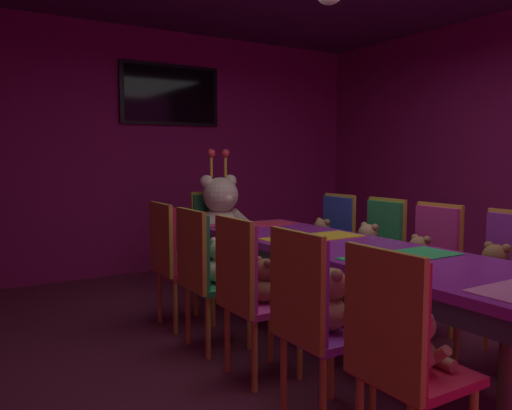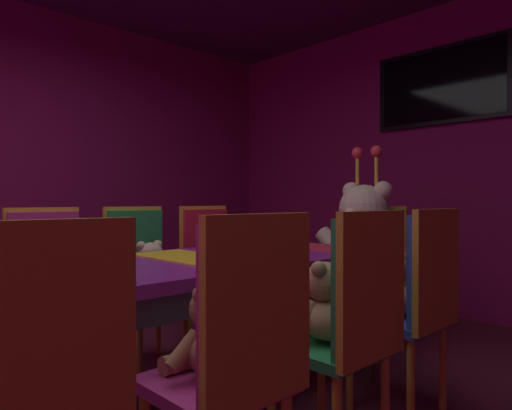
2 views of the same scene
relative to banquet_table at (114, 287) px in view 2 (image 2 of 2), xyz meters
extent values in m
cube|color=#8C1959|center=(0.00, 3.20, 0.74)|extent=(5.20, 0.12, 2.80)
cube|color=purple|center=(0.00, 0.00, 0.06)|extent=(0.90, 3.01, 0.05)
cube|color=#33333F|center=(0.00, 0.00, -0.02)|extent=(0.88, 2.95, 0.10)
cylinder|color=#4C3826|center=(0.38, 1.35, -0.31)|extent=(0.07, 0.07, 0.69)
cylinder|color=#4C3826|center=(-0.38, 1.35, -0.31)|extent=(0.07, 0.07, 0.69)
cube|color=green|center=(0.00, -0.43, 0.09)|extent=(0.77, 0.32, 0.01)
cube|color=yellow|center=(0.00, 0.43, 0.09)|extent=(0.77, 0.32, 0.01)
cube|color=#E52D4C|center=(0.00, 1.28, 0.09)|extent=(0.77, 0.32, 0.01)
cube|color=#CC338C|center=(-0.70, 0.02, -0.22)|extent=(0.40, 0.40, 0.04)
cube|color=#CC338C|center=(-0.88, 0.02, 0.05)|extent=(0.05, 0.38, 0.50)
cube|color=gold|center=(-0.90, 0.02, 0.05)|extent=(0.03, 0.41, 0.55)
cylinder|color=gold|center=(-0.54, 0.18, -0.45)|extent=(0.04, 0.04, 0.42)
cylinder|color=gold|center=(-0.54, -0.14, -0.45)|extent=(0.04, 0.04, 0.42)
cylinder|color=gold|center=(-0.86, 0.18, -0.45)|extent=(0.04, 0.04, 0.42)
cylinder|color=gold|center=(-0.86, -0.14, -0.45)|extent=(0.04, 0.04, 0.42)
ellipsoid|color=brown|center=(-0.70, 0.02, -0.12)|extent=(0.17, 0.17, 0.14)
sphere|color=brown|center=(-0.69, 0.02, 0.00)|extent=(0.14, 0.14, 0.14)
sphere|color=#99663C|center=(-0.64, 0.02, -0.01)|extent=(0.05, 0.05, 0.05)
sphere|color=brown|center=(-0.70, 0.07, 0.05)|extent=(0.05, 0.05, 0.05)
sphere|color=brown|center=(-0.70, -0.03, 0.05)|extent=(0.05, 0.05, 0.05)
cylinder|color=brown|center=(-0.67, 0.10, -0.11)|extent=(0.05, 0.12, 0.11)
cylinder|color=brown|center=(-0.67, -0.07, -0.11)|extent=(0.05, 0.12, 0.11)
cylinder|color=brown|center=(-0.59, 0.06, -0.17)|extent=(0.06, 0.13, 0.06)
cylinder|color=brown|center=(-0.59, -0.03, -0.17)|extent=(0.06, 0.13, 0.06)
cube|color=#268C4C|center=(-0.71, 0.59, -0.22)|extent=(0.40, 0.40, 0.04)
cube|color=#268C4C|center=(-0.89, 0.59, 0.05)|extent=(0.05, 0.38, 0.50)
cube|color=gold|center=(-0.91, 0.59, 0.05)|extent=(0.03, 0.41, 0.55)
cylinder|color=gold|center=(-0.55, 0.75, -0.45)|extent=(0.04, 0.04, 0.42)
cylinder|color=gold|center=(-0.55, 0.43, -0.45)|extent=(0.04, 0.04, 0.42)
cylinder|color=gold|center=(-0.87, 0.75, -0.45)|extent=(0.04, 0.04, 0.42)
cylinder|color=gold|center=(-0.87, 0.43, -0.45)|extent=(0.04, 0.04, 0.42)
ellipsoid|color=beige|center=(-0.71, 0.59, -0.11)|extent=(0.19, 0.19, 0.16)
sphere|color=beige|center=(-0.69, 0.59, 0.03)|extent=(0.16, 0.16, 0.16)
sphere|color=#FDDCAD|center=(-0.64, 0.59, 0.02)|extent=(0.06, 0.06, 0.06)
sphere|color=beige|center=(-0.71, 0.65, 0.09)|extent=(0.06, 0.06, 0.06)
sphere|color=beige|center=(-0.71, 0.53, 0.09)|extent=(0.06, 0.06, 0.06)
cylinder|color=beige|center=(-0.67, 0.69, -0.09)|extent=(0.05, 0.14, 0.13)
cylinder|color=beige|center=(-0.67, 0.49, -0.09)|extent=(0.05, 0.14, 0.13)
cylinder|color=beige|center=(-0.58, 0.64, -0.16)|extent=(0.07, 0.15, 0.07)
cylinder|color=beige|center=(-0.58, 0.54, -0.16)|extent=(0.07, 0.15, 0.07)
cube|color=red|center=(-0.70, 1.16, -0.22)|extent=(0.40, 0.40, 0.04)
cube|color=red|center=(-0.88, 1.16, 0.05)|extent=(0.05, 0.38, 0.50)
cube|color=gold|center=(-0.90, 1.16, 0.05)|extent=(0.03, 0.41, 0.55)
cylinder|color=gold|center=(-0.54, 1.32, -0.45)|extent=(0.04, 0.04, 0.42)
cylinder|color=gold|center=(-0.54, 1.00, -0.45)|extent=(0.04, 0.04, 0.42)
cylinder|color=gold|center=(-0.86, 1.32, -0.45)|extent=(0.04, 0.04, 0.42)
cylinder|color=gold|center=(-0.86, 1.00, -0.45)|extent=(0.04, 0.04, 0.42)
ellipsoid|color=beige|center=(-0.70, 1.16, -0.12)|extent=(0.18, 0.18, 0.14)
sphere|color=beige|center=(-0.69, 1.16, 0.01)|extent=(0.14, 0.14, 0.14)
sphere|color=#FDDCAD|center=(-0.64, 1.16, 0.00)|extent=(0.05, 0.05, 0.05)
sphere|color=beige|center=(-0.70, 1.21, 0.07)|extent=(0.05, 0.05, 0.05)
sphere|color=beige|center=(-0.70, 1.10, 0.07)|extent=(0.05, 0.05, 0.05)
cylinder|color=beige|center=(-0.66, 1.25, -0.10)|extent=(0.05, 0.13, 0.12)
cylinder|color=beige|center=(-0.66, 1.07, -0.10)|extent=(0.05, 0.13, 0.12)
cylinder|color=beige|center=(-0.58, 1.20, -0.17)|extent=(0.06, 0.13, 0.06)
cylinder|color=beige|center=(-0.58, 1.11, -0.17)|extent=(0.06, 0.13, 0.06)
cube|color=purple|center=(0.87, -0.60, 0.05)|extent=(0.05, 0.38, 0.50)
cube|color=gold|center=(0.89, -0.60, 0.05)|extent=(0.03, 0.41, 0.55)
ellipsoid|color=olive|center=(0.69, -0.60, -0.11)|extent=(0.20, 0.20, 0.16)
sphere|color=olive|center=(0.67, -0.60, 0.04)|extent=(0.16, 0.16, 0.16)
sphere|color=olive|center=(0.69, -0.54, 0.10)|extent=(0.06, 0.06, 0.06)
cylinder|color=olive|center=(0.64, -0.50, -0.09)|extent=(0.06, 0.15, 0.14)
cylinder|color=olive|center=(0.55, -0.55, -0.16)|extent=(0.07, 0.15, 0.07)
cube|color=#CC338C|center=(0.68, 0.01, -0.22)|extent=(0.40, 0.40, 0.04)
cube|color=#CC338C|center=(0.86, 0.01, 0.05)|extent=(0.05, 0.38, 0.50)
cube|color=gold|center=(0.88, 0.01, 0.05)|extent=(0.03, 0.41, 0.55)
ellipsoid|color=#9E7247|center=(0.68, 0.01, -0.11)|extent=(0.19, 0.19, 0.15)
sphere|color=#9E7247|center=(0.66, 0.01, 0.02)|extent=(0.15, 0.15, 0.15)
sphere|color=tan|center=(0.61, 0.01, 0.01)|extent=(0.06, 0.06, 0.06)
sphere|color=#9E7247|center=(0.68, -0.05, 0.08)|extent=(0.06, 0.06, 0.06)
sphere|color=#9E7247|center=(0.68, 0.06, 0.08)|extent=(0.06, 0.06, 0.06)
cylinder|color=#9E7247|center=(0.64, -0.09, -0.10)|extent=(0.05, 0.13, 0.12)
cylinder|color=#9E7247|center=(0.64, 0.10, -0.10)|extent=(0.05, 0.13, 0.12)
cylinder|color=#9E7247|center=(0.56, -0.04, -0.16)|extent=(0.06, 0.14, 0.06)
cylinder|color=#9E7247|center=(0.56, 0.05, -0.16)|extent=(0.06, 0.14, 0.06)
cube|color=#268C4C|center=(0.70, 0.56, -0.22)|extent=(0.40, 0.40, 0.04)
cube|color=#268C4C|center=(0.88, 0.56, 0.05)|extent=(0.05, 0.38, 0.50)
cube|color=gold|center=(0.90, 0.56, 0.05)|extent=(0.03, 0.41, 0.55)
cylinder|color=gold|center=(0.86, 0.72, -0.45)|extent=(0.04, 0.04, 0.42)
cylinder|color=gold|center=(0.54, 0.72, -0.45)|extent=(0.04, 0.04, 0.42)
cylinder|color=gold|center=(0.54, 0.40, -0.45)|extent=(0.04, 0.04, 0.42)
ellipsoid|color=tan|center=(0.70, 0.56, -0.11)|extent=(0.20, 0.20, 0.16)
sphere|color=tan|center=(0.68, 0.56, 0.04)|extent=(0.16, 0.16, 0.16)
sphere|color=tan|center=(0.63, 0.56, 0.03)|extent=(0.06, 0.06, 0.06)
sphere|color=tan|center=(0.70, 0.50, 0.10)|extent=(0.06, 0.06, 0.06)
sphere|color=tan|center=(0.70, 0.62, 0.10)|extent=(0.06, 0.06, 0.06)
cylinder|color=tan|center=(0.66, 0.46, -0.09)|extent=(0.06, 0.14, 0.13)
cylinder|color=tan|center=(0.66, 0.66, -0.09)|extent=(0.06, 0.14, 0.13)
cylinder|color=tan|center=(0.57, 0.51, -0.16)|extent=(0.07, 0.15, 0.07)
cylinder|color=tan|center=(0.57, 0.62, -0.16)|extent=(0.07, 0.15, 0.07)
cube|color=#2D47B2|center=(0.67, 1.14, -0.22)|extent=(0.40, 0.40, 0.04)
cube|color=#2D47B2|center=(0.85, 1.14, 0.05)|extent=(0.05, 0.38, 0.50)
cube|color=gold|center=(0.88, 1.14, 0.05)|extent=(0.03, 0.41, 0.55)
cylinder|color=gold|center=(0.83, 1.30, -0.45)|extent=(0.04, 0.04, 0.42)
cylinder|color=gold|center=(0.83, 0.98, -0.45)|extent=(0.04, 0.04, 0.42)
cylinder|color=gold|center=(0.51, 1.30, -0.45)|extent=(0.04, 0.04, 0.42)
cylinder|color=gold|center=(0.51, 0.98, -0.45)|extent=(0.04, 0.04, 0.42)
ellipsoid|color=#9E7247|center=(0.67, 1.14, -0.11)|extent=(0.19, 0.19, 0.15)
sphere|color=#9E7247|center=(0.66, 1.14, 0.03)|extent=(0.15, 0.15, 0.15)
sphere|color=tan|center=(0.61, 1.14, 0.02)|extent=(0.06, 0.06, 0.06)
sphere|color=#9E7247|center=(0.67, 1.08, 0.08)|extent=(0.06, 0.06, 0.06)
sphere|color=#9E7247|center=(0.67, 1.19, 0.08)|extent=(0.06, 0.06, 0.06)
cylinder|color=#9E7247|center=(0.63, 1.04, -0.10)|extent=(0.05, 0.14, 0.13)
cylinder|color=#9E7247|center=(0.63, 1.23, -0.10)|extent=(0.05, 0.14, 0.13)
cylinder|color=#9E7247|center=(0.55, 1.09, -0.16)|extent=(0.07, 0.14, 0.07)
cylinder|color=#9E7247|center=(0.55, 1.19, -0.16)|extent=(0.07, 0.14, 0.07)
cube|color=#268C4C|center=(0.00, 1.92, -0.22)|extent=(0.40, 0.40, 0.04)
cube|color=#268C4C|center=(0.00, 2.10, 0.05)|extent=(0.38, 0.05, 0.50)
cube|color=gold|center=(0.00, 2.13, 0.05)|extent=(0.41, 0.03, 0.55)
cylinder|color=gold|center=(0.16, 2.08, -0.45)|extent=(0.04, 0.04, 0.42)
cylinder|color=gold|center=(0.16, 1.76, -0.45)|extent=(0.04, 0.04, 0.42)
cylinder|color=gold|center=(-0.16, 2.08, -0.45)|extent=(0.04, 0.04, 0.42)
cylinder|color=gold|center=(-0.16, 1.76, -0.45)|extent=(0.04, 0.04, 0.42)
ellipsoid|color=beige|center=(0.00, 1.92, -0.01)|extent=(0.43, 0.43, 0.35)
sphere|color=beige|center=(0.00, 1.89, 0.31)|extent=(0.35, 0.35, 0.35)
sphere|color=#FFF2C8|center=(0.00, 1.77, 0.28)|extent=(0.13, 0.13, 0.13)
sphere|color=beige|center=(0.13, 1.92, 0.44)|extent=(0.13, 0.13, 0.13)
sphere|color=beige|center=(-0.13, 1.92, 0.44)|extent=(0.13, 0.13, 0.13)
cylinder|color=beige|center=(0.22, 1.84, 0.03)|extent=(0.31, 0.12, 0.29)
cylinder|color=beige|center=(-0.22, 1.84, 0.03)|extent=(0.31, 0.12, 0.29)
cylinder|color=beige|center=(0.11, 1.64, -0.12)|extent=(0.32, 0.15, 0.15)
cylinder|color=beige|center=(-0.11, 1.64, -0.12)|extent=(0.32, 0.15, 0.15)
cylinder|color=gold|center=(0.08, 1.92, 0.60)|extent=(0.03, 0.03, 0.23)
sphere|color=#E5333F|center=(0.08, 1.92, 0.71)|extent=(0.08, 0.08, 0.08)
cylinder|color=gold|center=(-0.08, 1.92, 0.60)|extent=(0.03, 0.03, 0.23)
sphere|color=#E5333F|center=(-0.08, 1.92, 0.71)|extent=(0.08, 0.08, 0.08)
cube|color=black|center=(0.00, 3.11, 1.39)|extent=(1.20, 0.05, 0.69)
cube|color=black|center=(0.00, 3.08, 1.39)|extent=(1.10, 0.01, 0.62)
camera|label=1|loc=(-2.34, -2.54, 0.68)|focal=36.06mm
camera|label=2|loc=(1.82, -0.91, 0.36)|focal=32.24mm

